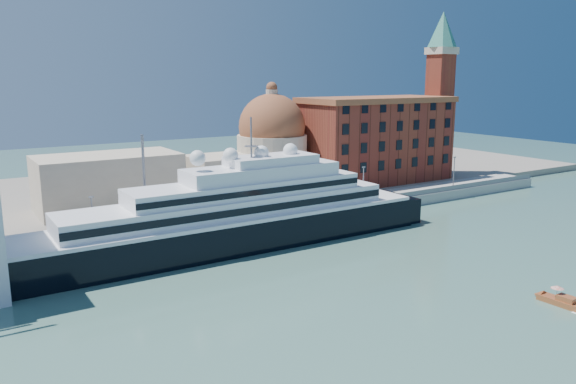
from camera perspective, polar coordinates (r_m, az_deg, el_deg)
ground at (r=88.93m, az=5.52°, el=-8.57°), size 400.00×400.00×0.00m
quay at (r=115.96m, az=-4.85°, el=-3.09°), size 180.00×10.00×2.50m
land at (r=152.67m, az=-12.02°, el=0.18°), size 260.00×72.00×2.00m
quay_fence at (r=111.65m, az=-3.79°, el=-2.67°), size 180.00×0.10×1.20m
superyacht at (r=100.41m, az=-8.07°, el=-3.42°), size 92.26×12.79×27.57m
service_barge at (r=93.39m, az=-22.52°, el=-7.93°), size 12.32×4.69×2.73m
water_taxi at (r=86.54m, az=25.95°, el=-9.86°), size 2.17×5.79×2.71m
warehouse at (r=157.66m, az=8.96°, el=5.35°), size 43.00×19.00×23.25m
campanile at (r=173.58m, az=15.19°, el=10.61°), size 8.40×8.40×47.00m
church at (r=137.70m, az=-7.15°, el=3.30°), size 66.00×18.00×25.50m
lamp_posts at (r=107.36m, az=-10.49°, el=0.27°), size 120.80×2.40×18.00m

